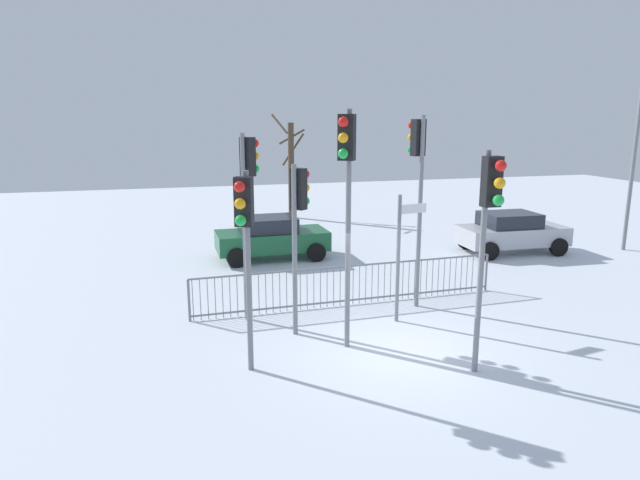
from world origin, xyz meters
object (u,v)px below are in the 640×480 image
(direction_sign_post, at_px, (401,251))
(street_lamp, at_px, (638,127))
(traffic_light_foreground_left, at_px, (298,211))
(car_silver_far, at_px, (511,232))
(bare_tree_left, at_px, (291,167))
(traffic_light_mid_left, at_px, (245,228))
(traffic_light_foreground_right, at_px, (489,214))
(traffic_light_rear_left, at_px, (248,185))
(car_green_near, at_px, (271,237))
(traffic_light_rear_right, at_px, (418,169))
(traffic_light_mid_right, at_px, (347,178))

(direction_sign_post, relative_size, street_lamp, 0.42)
(traffic_light_foreground_left, relative_size, car_silver_far, 1.00)
(traffic_light_foreground_left, bearing_deg, bare_tree_left, 127.73)
(traffic_light_mid_left, relative_size, traffic_light_foreground_left, 1.01)
(traffic_light_mid_left, bearing_deg, traffic_light_foreground_right, -172.64)
(traffic_light_rear_left, bearing_deg, car_green_near, 126.39)
(traffic_light_rear_left, xyz_separation_m, direction_sign_post, (3.41, -1.17, -1.56))
(traffic_light_rear_right, distance_m, car_green_near, 7.02)
(car_silver_far, relative_size, bare_tree_left, 0.78)
(direction_sign_post, distance_m, bare_tree_left, 14.66)
(traffic_light_foreground_left, bearing_deg, traffic_light_rear_left, 176.23)
(traffic_light_rear_left, height_order, car_silver_far, traffic_light_rear_left)
(direction_sign_post, bearing_deg, street_lamp, 12.45)
(traffic_light_foreground_right, bearing_deg, car_green_near, -78.06)
(traffic_light_mid_right, xyz_separation_m, car_green_near, (-0.09, 8.11, -2.88))
(street_lamp, bearing_deg, traffic_light_mid_right, -155.12)
(traffic_light_foreground_right, relative_size, traffic_light_foreground_left, 1.11)
(car_green_near, height_order, street_lamp, street_lamp)
(direction_sign_post, height_order, bare_tree_left, bare_tree_left)
(traffic_light_foreground_right, distance_m, direction_sign_post, 3.42)
(traffic_light_mid_right, height_order, car_green_near, traffic_light_mid_right)
(car_silver_far, bearing_deg, traffic_light_foreground_right, -124.41)
(traffic_light_rear_left, distance_m, street_lamp, 14.89)
(direction_sign_post, distance_m, street_lamp, 12.27)
(traffic_light_mid_right, distance_m, street_lamp, 14.12)
(traffic_light_rear_left, relative_size, bare_tree_left, 0.90)
(bare_tree_left, bearing_deg, traffic_light_mid_right, -98.46)
(traffic_light_foreground_right, xyz_separation_m, bare_tree_left, (0.26, 17.73, -0.67))
(traffic_light_mid_right, xyz_separation_m, street_lamp, (12.79, 5.93, 0.82))
(direction_sign_post, xyz_separation_m, car_green_near, (-1.86, 6.84, -0.96))
(traffic_light_foreground_right, xyz_separation_m, traffic_light_foreground_left, (-2.82, 3.04, -0.30))
(traffic_light_foreground_right, xyz_separation_m, traffic_light_mid_left, (-4.25, 1.23, -0.27))
(traffic_light_rear_right, height_order, car_silver_far, traffic_light_rear_right)
(traffic_light_mid_right, xyz_separation_m, traffic_light_rear_left, (-1.64, 2.44, -0.36))
(traffic_light_foreground_left, height_order, car_green_near, traffic_light_foreground_left)
(car_green_near, bearing_deg, bare_tree_left, 71.68)
(bare_tree_left, bearing_deg, traffic_light_mid_left, -105.28)
(traffic_light_rear_right, bearing_deg, direction_sign_post, -145.80)
(traffic_light_rear_left, xyz_separation_m, car_silver_far, (10.10, 4.24, -2.52))
(traffic_light_rear_left, relative_size, street_lamp, 0.61)
(traffic_light_mid_left, bearing_deg, traffic_light_rear_left, -75.93)
(traffic_light_mid_right, distance_m, traffic_light_rear_left, 2.96)
(direction_sign_post, bearing_deg, car_silver_far, 28.44)
(car_green_near, bearing_deg, direction_sign_post, -75.66)
(traffic_light_mid_left, relative_size, direction_sign_post, 1.26)
(direction_sign_post, bearing_deg, traffic_light_rear_left, 150.60)
(car_green_near, bearing_deg, traffic_light_rear_right, -66.12)
(traffic_light_foreground_right, relative_size, bare_tree_left, 0.86)
(traffic_light_mid_right, relative_size, car_green_near, 1.31)
(car_green_near, bearing_deg, traffic_light_mid_left, -104.12)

